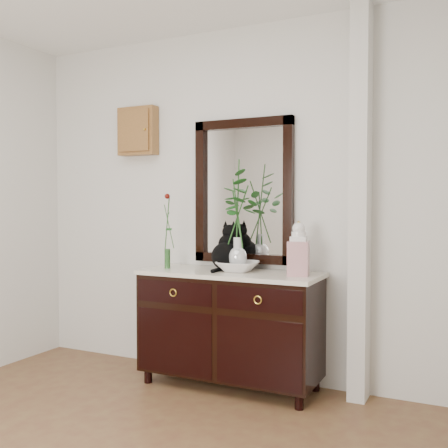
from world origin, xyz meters
The scene contains 10 objects.
wall_back centered at (0.00, 1.98, 1.35)m, with size 3.60×0.04×2.70m, color silver.
pilaster centered at (1.00, 1.90, 1.35)m, with size 0.12×0.20×2.70m, color silver.
sideboard centered at (0.10, 1.73, 0.47)m, with size 1.33×0.52×0.82m.
wall_mirror centered at (0.10, 1.97, 1.44)m, with size 0.80×0.06×1.10m.
key_cabinet centered at (-0.85, 1.94, 1.95)m, with size 0.35×0.10×0.40m, color brown.
cat centered at (0.03, 1.81, 1.02)m, with size 0.24×0.30×0.35m, color black, non-canonical shape.
lotus_bowl centered at (0.15, 1.75, 0.89)m, with size 0.30×0.30×0.07m, color white.
vase_branches centered at (0.15, 1.75, 1.27)m, with size 0.38×0.38×0.80m, color silver, non-canonical shape.
bud_vase_rose centered at (-0.41, 1.69, 1.14)m, with size 0.07×0.07×0.58m, color #2C5B29, non-canonical shape.
ginger_jar centered at (0.62, 1.73, 1.04)m, with size 0.14×0.14×0.38m, color white, non-canonical shape.
Camera 1 is at (1.71, -1.71, 1.34)m, focal length 42.00 mm.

